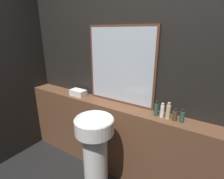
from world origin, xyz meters
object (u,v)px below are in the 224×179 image
Objects in this scene: mirror at (121,66)px; towel_stack at (78,93)px; pedestal_sink at (95,153)px; lotion_bottle at (168,111)px; hand_soap_bottle at (182,116)px; body_wash_bottle at (175,115)px; shampoo_bottle at (156,109)px; conditioner_bottle at (162,111)px.

mirror is 0.72m from towel_stack.
lotion_bottle is (0.57, 0.43, 0.45)m from pedestal_sink.
body_wash_bottle is at bearing 180.00° from hand_soap_bottle.
pedestal_sink is 7.22× the size of hand_soap_bottle.
towel_stack is at bearing 180.00° from shampoo_bottle.
shampoo_bottle is 0.18m from body_wash_bottle.
lotion_bottle is at bearing -9.47° from mirror.
mirror is at bearing 172.19° from hand_soap_bottle.
pedestal_sink is at bearing -87.09° from mirror.
pedestal_sink is at bearing -139.90° from conditioner_bottle.
shampoo_bottle is at bearing 43.62° from pedestal_sink.
body_wash_bottle is (0.18, 0.00, -0.02)m from shampoo_bottle.
body_wash_bottle is at bearing 0.00° from lotion_bottle.
conditioner_bottle reaches higher than body_wash_bottle.
shampoo_bottle is 0.06m from conditioner_bottle.
shampoo_bottle is 1.21× the size of hand_soap_bottle.
body_wash_bottle is at bearing 34.17° from pedestal_sink.
towel_stack is 1.33× the size of shampoo_bottle.
hand_soap_bottle is (0.70, 0.43, 0.43)m from pedestal_sink.
towel_stack is 1.43× the size of conditioner_bottle.
mirror is 6.63× the size of hand_soap_bottle.
shampoo_bottle is 0.12m from lotion_bottle.
lotion_bottle is at bearing 37.06° from pedestal_sink.
mirror is at bearing 92.91° from pedestal_sink.
towel_stack reaches higher than pedestal_sink.
body_wash_bottle reaches higher than towel_stack.
mirror reaches higher than shampoo_bottle.
hand_soap_bottle is (1.32, 0.00, 0.02)m from towel_stack.
mirror is 0.83m from hand_soap_bottle.
shampoo_bottle is (0.48, -0.10, -0.37)m from mirror.
pedestal_sink is at bearing -148.39° from hand_soap_bottle.
hand_soap_bottle is at bearing -0.00° from body_wash_bottle.
conditioner_bottle reaches higher than towel_stack.
towel_stack is (-0.62, 0.43, 0.41)m from pedestal_sink.
mirror is 0.61m from shampoo_bottle.
conditioner_bottle is (0.06, 0.00, -0.01)m from shampoo_bottle.
shampoo_bottle reaches higher than hand_soap_bottle.
shampoo_bottle is at bearing -180.00° from conditioner_bottle.
mirror is 7.30× the size of body_wash_bottle.
pedestal_sink is 6.45× the size of conditioner_bottle.
body_wash_bottle is (1.25, 0.00, 0.02)m from towel_stack.
hand_soap_bottle is (0.19, 0.00, -0.01)m from conditioner_bottle.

